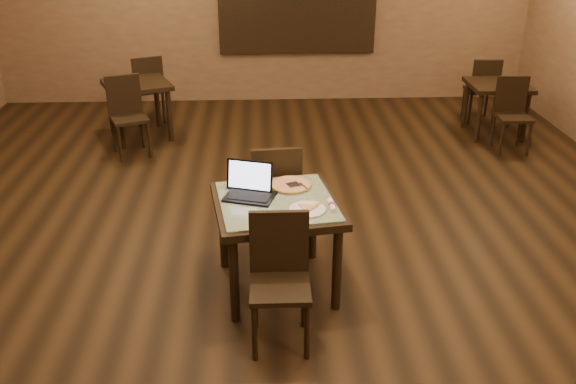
{
  "coord_description": "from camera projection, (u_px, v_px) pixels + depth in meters",
  "views": [
    {
      "loc": [
        -0.08,
        -4.32,
        2.77
      ],
      "look_at": [
        0.11,
        -0.25,
        0.85
      ],
      "focal_mm": 38.0,
      "sensor_mm": 36.0,
      "label": 1
    }
  ],
  "objects": [
    {
      "name": "napkin_roll",
      "position": [
        332.0,
        205.0,
        4.46
      ],
      "size": [
        0.05,
        0.18,
        0.04
      ],
      "rotation": [
        0.0,
        0.0,
        0.05
      ],
      "color": "white",
      "rests_on": "tiled_table"
    },
    {
      "name": "other_table_a_chair_far",
      "position": [
        483.0,
        87.0,
        8.4
      ],
      "size": [
        0.4,
        0.4,
        0.9
      ],
      "rotation": [
        0.0,
        0.0,
        3.11
      ],
      "color": "black",
      "rests_on": "ground"
    },
    {
      "name": "other_table_b_chair_far",
      "position": [
        147.0,
        86.0,
        8.33
      ],
      "size": [
        0.54,
        0.54,
        0.95
      ],
      "rotation": [
        0.0,
        0.0,
        3.54
      ],
      "color": "black",
      "rests_on": "ground"
    },
    {
      "name": "other_table_a",
      "position": [
        497.0,
        92.0,
        7.89
      ],
      "size": [
        0.77,
        0.77,
        0.7
      ],
      "rotation": [
        0.0,
        0.0,
        -0.03
      ],
      "color": "black",
      "rests_on": "ground"
    },
    {
      "name": "laptop",
      "position": [
        250.0,
        187.0,
        4.63
      ],
      "size": [
        0.42,
        0.38,
        0.25
      ],
      "rotation": [
        0.0,
        0.0,
        -0.31
      ],
      "color": "black",
      "rests_on": "tiled_table"
    },
    {
      "name": "pizza_whole",
      "position": [
        291.0,
        185.0,
        4.79
      ],
      "size": [
        0.32,
        0.32,
        0.02
      ],
      "color": "beige",
      "rests_on": "pizza_pan"
    },
    {
      "name": "pizza_pan",
      "position": [
        291.0,
        186.0,
        4.79
      ],
      "size": [
        0.33,
        0.33,
        0.01
      ],
      "primitive_type": "cylinder",
      "color": "silver",
      "rests_on": "tiled_table"
    },
    {
      "name": "other_table_b",
      "position": [
        137.0,
        92.0,
        7.79
      ],
      "size": [
        1.02,
        1.02,
        0.73
      ],
      "rotation": [
        0.0,
        0.0,
        0.39
      ],
      "color": "black",
      "rests_on": "ground"
    },
    {
      "name": "other_table_a_chair_near",
      "position": [
        512.0,
        110.0,
        7.45
      ],
      "size": [
        0.4,
        0.4,
        0.9
      ],
      "rotation": [
        0.0,
        0.0,
        -0.03
      ],
      "color": "black",
      "rests_on": "ground"
    },
    {
      "name": "plate",
      "position": [
        307.0,
        210.0,
        4.42
      ],
      "size": [
        0.27,
        0.27,
        0.01
      ],
      "primitive_type": "cylinder",
      "color": "white",
      "rests_on": "tiled_table"
    },
    {
      "name": "spatula",
      "position": [
        293.0,
        185.0,
        4.77
      ],
      "size": [
        0.18,
        0.25,
        0.01
      ],
      "primitive_type": "cube",
      "rotation": [
        0.0,
        0.0,
        0.4
      ],
      "color": "silver",
      "rests_on": "pizza_whole"
    },
    {
      "name": "tiled_table",
      "position": [
        277.0,
        213.0,
        4.62
      ],
      "size": [
        1.05,
        1.05,
        0.76
      ],
      "rotation": [
        0.0,
        0.0,
        0.15
      ],
      "color": "black",
      "rests_on": "ground"
    },
    {
      "name": "chair_main_near",
      "position": [
        280.0,
        272.0,
        4.12
      ],
      "size": [
        0.41,
        0.41,
        0.93
      ],
      "rotation": [
        0.0,
        0.0,
        -0.01
      ],
      "color": "black",
      "rests_on": "ground"
    },
    {
      "name": "ground",
      "position": [
        273.0,
        272.0,
        5.09
      ],
      "size": [
        10.0,
        10.0,
        0.0
      ],
      "primitive_type": "plane",
      "color": "black",
      "rests_on": "ground"
    },
    {
      "name": "chair_main_far",
      "position": [
        275.0,
        191.0,
        5.22
      ],
      "size": [
        0.47,
        0.47,
        0.98
      ],
      "rotation": [
        0.0,
        0.0,
        3.24
      ],
      "color": "black",
      "rests_on": "ground"
    },
    {
      "name": "pizza_slice",
      "position": [
        307.0,
        208.0,
        4.41
      ],
      "size": [
        0.24,
        0.24,
        0.02
      ],
      "primitive_type": null,
      "rotation": [
        0.0,
        0.0,
        0.8
      ],
      "color": "beige",
      "rests_on": "plate"
    },
    {
      "name": "wall_back",
      "position": [
        263.0,
        1.0,
        8.96
      ],
      "size": [
        8.0,
        0.02,
        3.0
      ],
      "primitive_type": "cube",
      "color": "#866344",
      "rests_on": "ground"
    },
    {
      "name": "other_table_b_chair_near",
      "position": [
        127.0,
        111.0,
        7.32
      ],
      "size": [
        0.54,
        0.54,
        0.95
      ],
      "rotation": [
        0.0,
        0.0,
        0.39
      ],
      "color": "black",
      "rests_on": "ground"
    }
  ]
}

